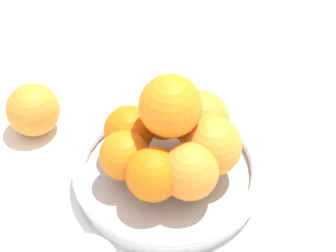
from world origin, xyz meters
The scene contains 4 objects.
ground_plane centered at (0.00, 0.00, 0.00)m, with size 4.00×4.00×0.00m, color white.
fruit_bowl centered at (0.00, 0.00, 0.02)m, with size 0.27×0.27×0.04m.
orange_pile centered at (0.01, 0.00, 0.08)m, with size 0.19×0.19×0.14m.
stray_orange centered at (-0.23, -0.01, 0.04)m, with size 0.08×0.08×0.08m, color orange.
Camera 1 is at (0.26, -0.46, 0.61)m, focal length 60.00 mm.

